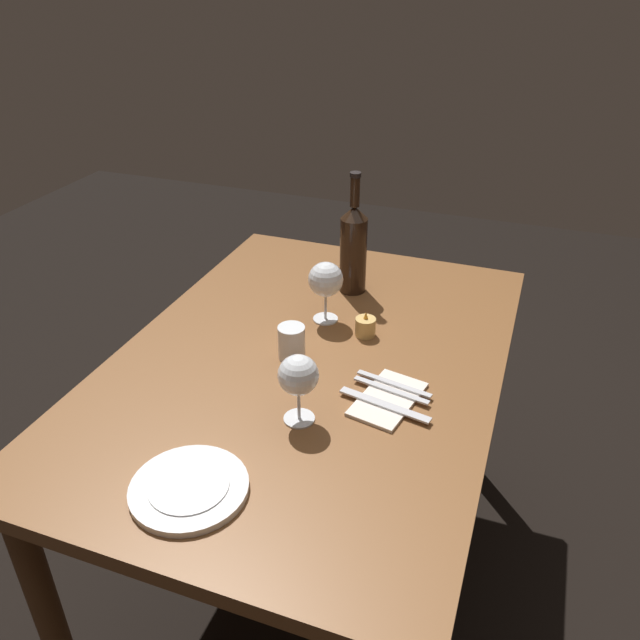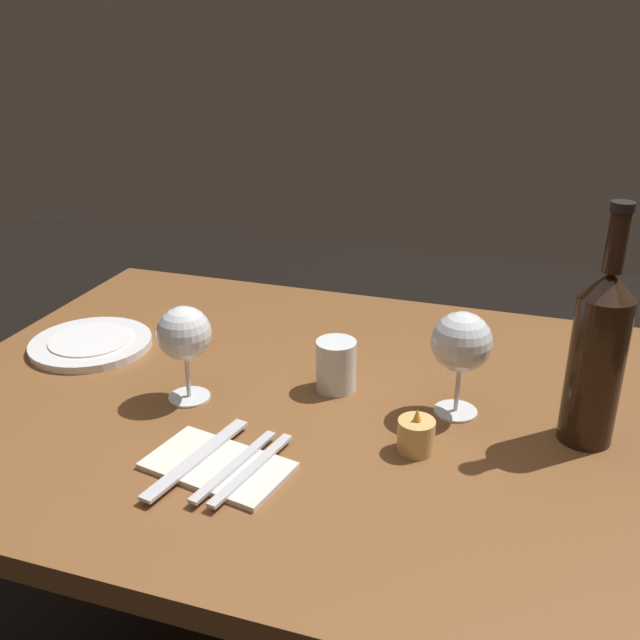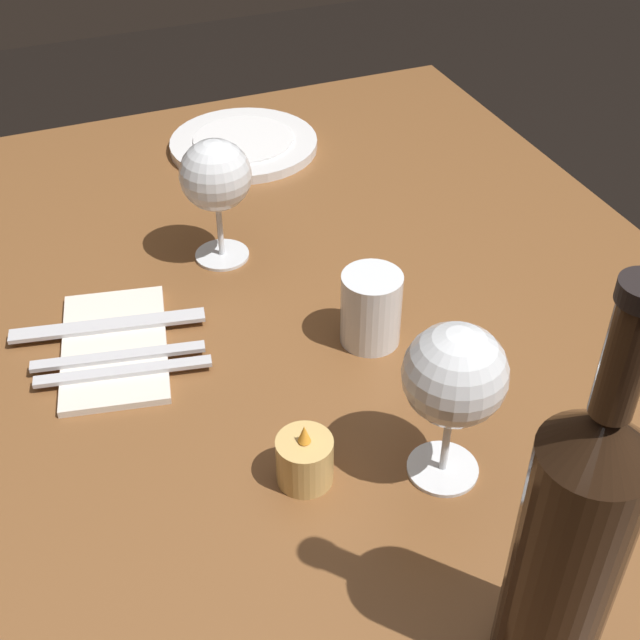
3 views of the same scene
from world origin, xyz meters
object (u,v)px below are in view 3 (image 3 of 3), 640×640
(folded_napkin, at_px, (115,347))
(dinner_plate, at_px, (244,144))
(fork_inner, at_px, (119,356))
(table_knife, at_px, (108,325))
(wine_glass_left, at_px, (455,378))
(fork_outer, at_px, (124,371))
(wine_bottle, at_px, (572,539))
(water_tumbler, at_px, (371,311))
(wine_glass_right, at_px, (216,178))
(votive_candle, at_px, (305,461))

(folded_napkin, bearing_deg, dinner_plate, -35.18)
(dinner_plate, xyz_separation_m, fork_inner, (-0.41, 0.27, 0.00))
(dinner_plate, xyz_separation_m, table_knife, (-0.35, 0.27, 0.00))
(wine_glass_left, relative_size, fork_outer, 0.92)
(fork_outer, relative_size, table_knife, 0.85)
(folded_napkin, xyz_separation_m, fork_inner, (-0.03, 0.00, 0.01))
(fork_inner, bearing_deg, fork_outer, 180.00)
(dinner_plate, height_order, folded_napkin, dinner_plate)
(wine_bottle, relative_size, water_tumbler, 4.12)
(wine_glass_right, bearing_deg, wine_glass_left, -167.91)
(table_knife, bearing_deg, water_tumbler, -113.96)
(votive_candle, distance_m, table_knife, 0.30)
(folded_napkin, bearing_deg, wine_glass_left, -138.97)
(fork_inner, height_order, table_knife, same)
(table_knife, bearing_deg, fork_outer, 180.00)
(wine_bottle, bearing_deg, votive_candle, 25.23)
(wine_glass_left, xyz_separation_m, wine_bottle, (-0.18, 0.02, 0.02))
(wine_glass_left, bearing_deg, table_knife, 38.18)
(wine_bottle, bearing_deg, wine_glass_left, -4.79)
(wine_glass_right, relative_size, fork_outer, 0.87)
(wine_glass_right, distance_m, table_knife, 0.21)
(votive_candle, xyz_separation_m, dinner_plate, (0.63, -0.15, -0.02))
(water_tumbler, xyz_separation_m, folded_napkin, (0.09, 0.26, -0.03))
(water_tumbler, distance_m, fork_outer, 0.26)
(dinner_plate, height_order, fork_outer, dinner_plate)
(wine_glass_left, relative_size, folded_napkin, 0.79)
(wine_glass_left, bearing_deg, fork_outer, 46.62)
(fork_inner, distance_m, table_knife, 0.05)
(wine_glass_right, bearing_deg, folded_napkin, 128.40)
(folded_napkin, bearing_deg, water_tumbler, -108.23)
(water_tumbler, bearing_deg, fork_outer, 82.17)
(wine_bottle, bearing_deg, fork_outer, 28.86)
(wine_glass_right, xyz_separation_m, table_knife, (-0.10, 0.16, -0.10))
(fork_inner, bearing_deg, dinner_plate, -33.49)
(fork_inner, bearing_deg, wine_glass_left, -136.32)
(wine_glass_right, height_order, table_knife, wine_glass_right)
(table_knife, bearing_deg, fork_inner, 180.00)
(wine_glass_left, height_order, fork_outer, wine_glass_left)
(wine_glass_left, xyz_separation_m, table_knife, (0.31, 0.25, -0.10))
(fork_inner, distance_m, fork_outer, 0.03)
(wine_glass_right, relative_size, wine_bottle, 0.45)
(wine_glass_right, xyz_separation_m, water_tumbler, (-0.21, -0.10, -0.07))
(water_tumbler, xyz_separation_m, table_knife, (0.12, 0.26, -0.03))
(wine_glass_left, height_order, folded_napkin, wine_glass_left)
(folded_napkin, distance_m, fork_outer, 0.05)
(wine_glass_left, xyz_separation_m, votive_candle, (0.04, 0.12, -0.09))
(water_tumbler, relative_size, fork_inner, 0.47)
(fork_outer, bearing_deg, wine_glass_left, -133.38)
(wine_glass_right, xyz_separation_m, fork_inner, (-0.15, 0.16, -0.10))
(water_tumbler, distance_m, dinner_plate, 0.47)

